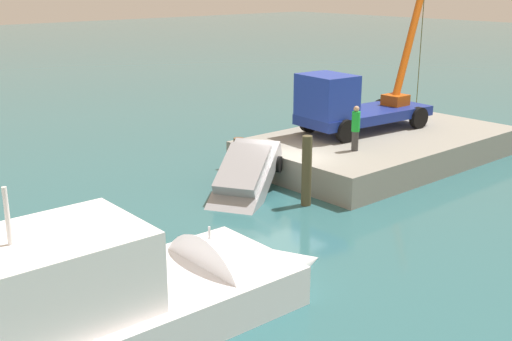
# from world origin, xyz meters

# --- Properties ---
(ground) EXTENTS (200.00, 200.00, 0.00)m
(ground) POSITION_xyz_m (0.00, 0.00, 0.00)
(ground) COLOR #2D6066
(dock) EXTENTS (12.18, 7.11, 1.19)m
(dock) POSITION_xyz_m (-5.85, 0.00, 0.60)
(dock) COLOR gray
(dock) RESTS_ON ground
(crane_truck) EXTENTS (9.34, 3.21, 6.85)m
(crane_truck) POSITION_xyz_m (-5.13, -1.17, 2.59)
(crane_truck) COLOR navy
(crane_truck) RESTS_ON dock
(dock_worker) EXTENTS (0.34, 0.34, 1.85)m
(dock_worker) POSITION_xyz_m (-2.76, 1.08, 2.14)
(dock_worker) COLOR #3A3A3A
(dock_worker) RESTS_ON dock
(salvaged_car) EXTENTS (4.41, 3.66, 2.76)m
(salvaged_car) POSITION_xyz_m (2.22, -0.06, 0.68)
(salvaged_car) COLOR #99999E
(salvaged_car) RESTS_ON ground
(moored_yacht) EXTENTS (14.24, 3.84, 5.82)m
(moored_yacht) POSITION_xyz_m (10.41, 5.49, 0.37)
(moored_yacht) COLOR white
(moored_yacht) RESTS_ON ground
(piling_near) EXTENTS (0.43, 0.43, 1.75)m
(piling_near) POSITION_xyz_m (0.88, -1.94, 0.87)
(piling_near) COLOR brown
(piling_near) RESTS_ON ground
(piling_mid) EXTENTS (0.36, 0.36, 2.59)m
(piling_mid) POSITION_xyz_m (1.02, 2.06, 1.30)
(piling_mid) COLOR brown
(piling_mid) RESTS_ON ground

